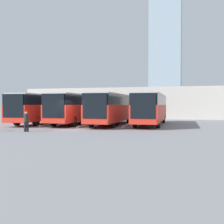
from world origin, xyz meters
TOP-DOWN VIEW (x-y plane):
  - ground_plane at (0.00, 0.00)m, footprint 600.00×600.00m
  - bus_0 at (-5.97, -6.40)m, footprint 2.78×12.05m
  - curb_divider_0 at (-3.98, -4.63)m, footprint 0.41×5.91m
  - bus_1 at (-1.99, -5.49)m, footprint 2.78×12.05m
  - curb_divider_1 at (-0.00, -3.71)m, footprint 0.41×5.91m
  - bus_2 at (1.99, -5.65)m, footprint 2.78×12.05m
  - curb_divider_2 at (3.98, -3.88)m, footprint 0.41×5.91m
  - bus_3 at (5.97, -5.42)m, footprint 2.78×12.05m
  - pedestrian at (2.50, 3.47)m, footprint 0.50×0.50m
  - station_building at (0.00, -24.07)m, footprint 33.58×13.13m
  - office_tower at (6.69, -163.62)m, footprint 19.83×19.83m

SIDE VIEW (x-z plane):
  - ground_plane at x=0.00m, z-range 0.00..0.00m
  - curb_divider_0 at x=-3.98m, z-range 0.00..0.15m
  - curb_divider_1 at x=0.00m, z-range 0.00..0.15m
  - curb_divider_2 at x=3.98m, z-range 0.00..0.15m
  - pedestrian at x=2.50m, z-range 0.06..1.65m
  - bus_0 at x=-5.97m, z-range 0.19..3.44m
  - bus_1 at x=-1.99m, z-range 0.19..3.44m
  - bus_2 at x=1.99m, z-range 0.19..3.44m
  - bus_3 at x=5.97m, z-range 0.19..3.44m
  - station_building at x=0.00m, z-range 0.03..4.82m
  - office_tower at x=6.69m, z-range -0.60..71.75m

